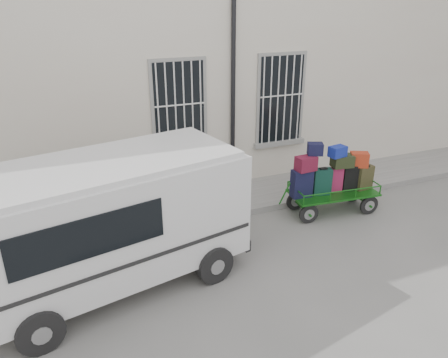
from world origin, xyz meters
TOP-DOWN VIEW (x-y plane):
  - ground at (0.00, 0.00)m, footprint 80.00×80.00m
  - building at (0.00, 5.50)m, footprint 24.00×5.15m
  - sidewalk at (0.00, 2.20)m, footprint 24.00×1.70m
  - luggage_cart at (2.53, 0.81)m, footprint 2.39×1.09m
  - van at (-2.57, -0.08)m, footprint 4.88×2.85m

SIDE VIEW (x-z plane):
  - ground at x=0.00m, z-range 0.00..0.00m
  - sidewalk at x=0.00m, z-range 0.00..0.15m
  - luggage_cart at x=2.53m, z-range -0.02..1.71m
  - van at x=-2.57m, z-range 0.17..2.48m
  - building at x=0.00m, z-range 0.00..6.00m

